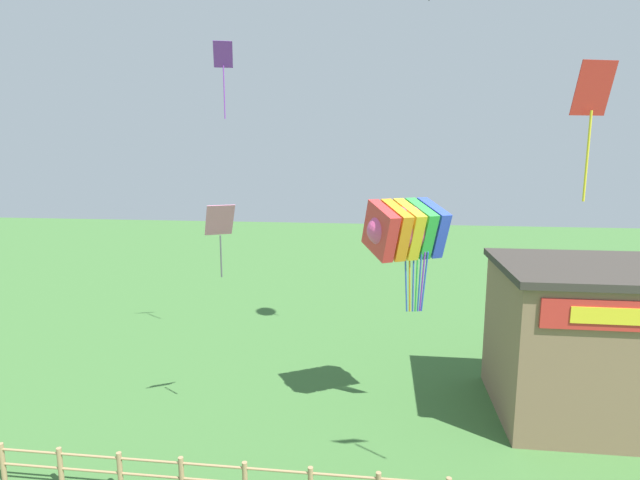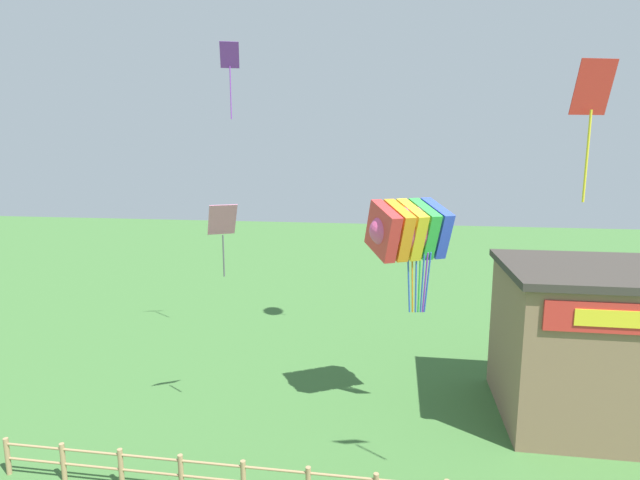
% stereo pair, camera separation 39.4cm
% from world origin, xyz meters
% --- Properties ---
extents(seaside_building, '(6.88, 5.30, 5.34)m').
position_xyz_m(seaside_building, '(9.13, 13.29, 2.69)').
color(seaside_building, '#84664C').
rests_on(seaside_building, ground_plane).
extents(kite_rainbow_parafoil, '(3.36, 3.03, 3.79)m').
position_xyz_m(kite_rainbow_parafoil, '(2.47, 12.71, 6.52)').
color(kite_rainbow_parafoil, '#E54C8C').
extents(kite_pink_diamond, '(1.10, 1.03, 2.37)m').
position_xyz_m(kite_pink_diamond, '(-3.42, 11.25, 6.75)').
color(kite_pink_diamond, pink).
extents(kite_red_diamond, '(0.84, 0.51, 2.82)m').
position_xyz_m(kite_red_diamond, '(5.87, 7.16, 10.01)').
color(kite_red_diamond, red).
extents(kite_purple_streamer, '(0.93, 0.75, 3.17)m').
position_xyz_m(kite_purple_streamer, '(-5.17, 17.70, 12.78)').
color(kite_purple_streamer, purple).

